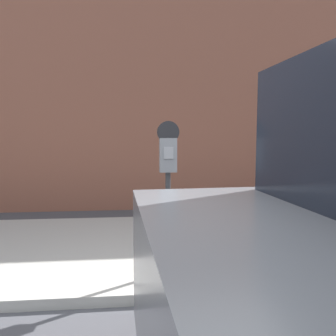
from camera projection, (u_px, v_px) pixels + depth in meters
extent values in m
cube|color=#ADAAA3|center=(182.00, 245.00, 4.31)|extent=(24.00, 2.80, 0.10)
cube|color=#935642|center=(165.00, 87.00, 6.60)|extent=(24.00, 0.30, 4.94)
cylinder|color=#2D2D30|center=(168.00, 223.00, 3.28)|extent=(0.05, 0.05, 1.03)
cube|color=slate|center=(168.00, 155.00, 3.22)|extent=(0.17, 0.11, 0.33)
cube|color=gray|center=(169.00, 153.00, 3.16)|extent=(0.09, 0.01, 0.12)
cylinder|color=black|center=(168.00, 132.00, 3.20)|extent=(0.21, 0.09, 0.21)
cylinder|color=black|center=(268.00, 300.00, 2.37)|extent=(0.62, 0.26, 0.61)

